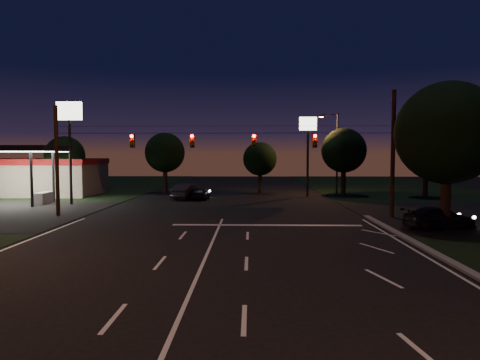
{
  "coord_description": "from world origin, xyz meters",
  "views": [
    {
      "loc": [
        1.98,
        -15.44,
        4.53
      ],
      "look_at": [
        1.34,
        9.48,
        3.0
      ],
      "focal_mm": 32.0,
      "sensor_mm": 36.0,
      "label": 1
    }
  ],
  "objects_px": {
    "utility_pole_right": "(391,218)",
    "tree_right_near": "(447,134)",
    "car_oncoming_a": "(200,193)",
    "car_cross": "(440,218)",
    "car_oncoming_b": "(189,191)"
  },
  "relations": [
    {
      "from": "tree_right_near",
      "to": "car_cross",
      "type": "xyz_separation_m",
      "value": [
        -0.14,
        0.3,
        -5.03
      ]
    },
    {
      "from": "utility_pole_right",
      "to": "car_oncoming_a",
      "type": "relative_size",
      "value": 2.44
    },
    {
      "from": "car_oncoming_a",
      "to": "car_cross",
      "type": "distance_m",
      "value": 22.98
    },
    {
      "from": "tree_right_near",
      "to": "car_oncoming_a",
      "type": "relative_size",
      "value": 2.37
    },
    {
      "from": "utility_pole_right",
      "to": "car_oncoming_b",
      "type": "bearing_deg",
      "value": 143.33
    },
    {
      "from": "utility_pole_right",
      "to": "car_oncoming_a",
      "type": "height_order",
      "value": "utility_pole_right"
    },
    {
      "from": "tree_right_near",
      "to": "car_oncoming_b",
      "type": "bearing_deg",
      "value": 136.38
    },
    {
      "from": "tree_right_near",
      "to": "car_oncoming_b",
      "type": "height_order",
      "value": "tree_right_near"
    },
    {
      "from": "car_oncoming_b",
      "to": "car_oncoming_a",
      "type": "bearing_deg",
      "value": 175.94
    },
    {
      "from": "car_oncoming_a",
      "to": "tree_right_near",
      "type": "bearing_deg",
      "value": 139.01
    },
    {
      "from": "car_cross",
      "to": "car_oncoming_b",
      "type": "bearing_deg",
      "value": 29.05
    },
    {
      "from": "car_oncoming_a",
      "to": "car_cross",
      "type": "bearing_deg",
      "value": 139.29
    },
    {
      "from": "car_oncoming_b",
      "to": "car_cross",
      "type": "distance_m",
      "value": 24.22
    },
    {
      "from": "tree_right_near",
      "to": "car_cross",
      "type": "relative_size",
      "value": 1.95
    },
    {
      "from": "utility_pole_right",
      "to": "tree_right_near",
      "type": "height_order",
      "value": "tree_right_near"
    }
  ]
}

